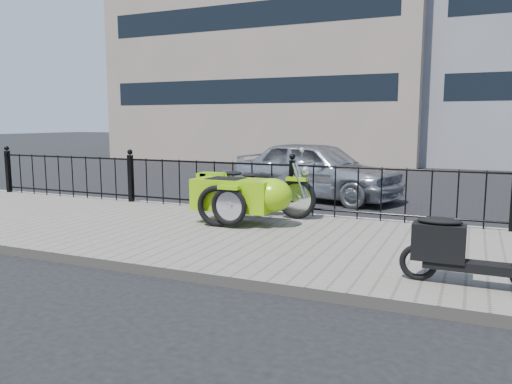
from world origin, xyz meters
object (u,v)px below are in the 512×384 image
at_px(motorcycle_sidecar, 248,194).
at_px(spare_tire, 217,206).
at_px(sedan_car, 316,170).
at_px(scooter, 463,249).

height_order(motorcycle_sidecar, spare_tire, motorcycle_sidecar).
relative_size(motorcycle_sidecar, sedan_car, 0.58).
xyz_separation_m(motorcycle_sidecar, spare_tire, (-0.30, -0.50, -0.15)).
distance_m(motorcycle_sidecar, scooter, 3.84).
relative_size(spare_tire, sedan_car, 0.17).
bearing_deg(scooter, motorcycle_sidecar, 148.51).
bearing_deg(spare_tire, sedan_car, 85.03).
height_order(spare_tire, sedan_car, sedan_car).
relative_size(motorcycle_sidecar, scooter, 1.61).
height_order(motorcycle_sidecar, scooter, motorcycle_sidecar).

